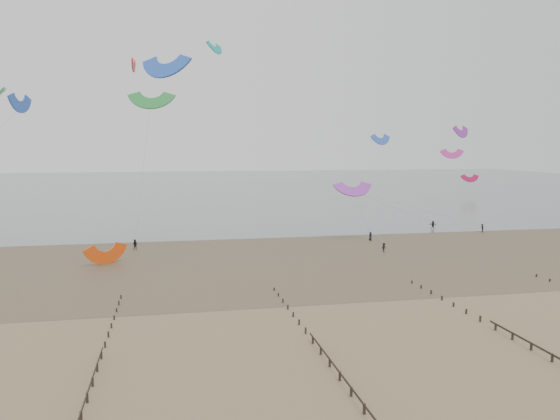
# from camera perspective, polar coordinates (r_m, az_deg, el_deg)

# --- Properties ---
(ground) EXTENTS (500.00, 500.00, 0.00)m
(ground) POSITION_cam_1_polar(r_m,az_deg,el_deg) (55.13, -2.41, -11.79)
(ground) COLOR brown
(ground) RESTS_ON ground
(sea_and_shore) EXTENTS (500.00, 665.00, 0.03)m
(sea_and_shore) POSITION_cam_1_polar(r_m,az_deg,el_deg) (87.92, -8.56, -4.89)
(sea_and_shore) COLOR #475654
(sea_and_shore) RESTS_ON ground
(groynes) EXTENTS (72.16, 50.16, 1.00)m
(groynes) POSITION_cam_1_polar(r_m,az_deg,el_deg) (38.69, 8.52, -19.38)
(groynes) COLOR black
(groynes) RESTS_ON ground
(kitesurfers) EXTENTS (125.30, 27.22, 1.80)m
(kitesurfers) POSITION_cam_1_polar(r_m,az_deg,el_deg) (104.37, 6.40, -2.58)
(kitesurfers) COLOR black
(kitesurfers) RESTS_ON ground
(grounded_kite) EXTENTS (7.43, 7.13, 3.23)m
(grounded_kite) POSITION_cam_1_polar(r_m,az_deg,el_deg) (85.97, -17.67, -5.40)
(grounded_kite) COLOR #F04B0F
(grounded_kite) RESTS_ON ground
(kites_airborne) EXTENTS (223.90, 112.27, 41.28)m
(kites_airborne) POSITION_cam_1_polar(r_m,az_deg,el_deg) (137.87, -13.25, 8.52)
(kites_airborne) COLOR red
(kites_airborne) RESTS_ON ground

